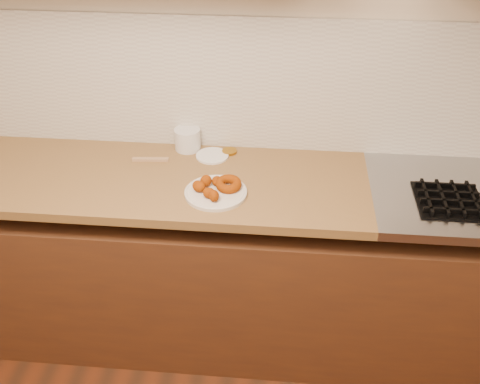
# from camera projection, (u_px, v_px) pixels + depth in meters

# --- Properties ---
(wall_back) EXTENTS (4.00, 0.02, 2.70)m
(wall_back) POSITION_uv_depth(u_px,v_px,m) (256.00, 51.00, 2.36)
(wall_back) COLOR #C4B192
(wall_back) RESTS_ON ground
(base_cabinet) EXTENTS (3.60, 0.60, 0.77)m
(base_cabinet) POSITION_uv_depth(u_px,v_px,m) (248.00, 273.00, 2.63)
(base_cabinet) COLOR #502B15
(base_cabinet) RESTS_ON floor
(butcher_block) EXTENTS (2.30, 0.62, 0.04)m
(butcher_block) POSITION_uv_depth(u_px,v_px,m) (99.00, 177.00, 2.41)
(butcher_block) COLOR olive
(butcher_block) RESTS_ON base_cabinet
(backsplash) EXTENTS (3.60, 0.02, 0.60)m
(backsplash) POSITION_uv_depth(u_px,v_px,m) (256.00, 86.00, 2.43)
(backsplash) COLOR beige
(backsplash) RESTS_ON wall_back
(donut_plate) EXTENTS (0.25, 0.25, 0.01)m
(donut_plate) POSITION_uv_depth(u_px,v_px,m) (216.00, 193.00, 2.26)
(donut_plate) COLOR beige
(donut_plate) RESTS_ON butcher_block
(ring_donut) EXTENTS (0.13, 0.13, 0.05)m
(ring_donut) POSITION_uv_depth(u_px,v_px,m) (228.00, 184.00, 2.27)
(ring_donut) COLOR #873B03
(ring_donut) RESTS_ON donut_plate
(fried_dough_chunks) EXTENTS (0.13, 0.18, 0.05)m
(fried_dough_chunks) POSITION_uv_depth(u_px,v_px,m) (208.00, 187.00, 2.25)
(fried_dough_chunks) COLOR #873B03
(fried_dough_chunks) RESTS_ON donut_plate
(plastic_tub) EXTENTS (0.15, 0.15, 0.10)m
(plastic_tub) POSITION_uv_depth(u_px,v_px,m) (188.00, 139.00, 2.55)
(plastic_tub) COLOR silver
(plastic_tub) RESTS_ON butcher_block
(tub_lid) EXTENTS (0.18, 0.18, 0.01)m
(tub_lid) POSITION_uv_depth(u_px,v_px,m) (212.00, 156.00, 2.52)
(tub_lid) COLOR white
(tub_lid) RESTS_ON butcher_block
(brass_jar_lid) EXTENTS (0.07, 0.07, 0.01)m
(brass_jar_lid) POSITION_uv_depth(u_px,v_px,m) (229.00, 151.00, 2.55)
(brass_jar_lid) COLOR #9F701B
(brass_jar_lid) RESTS_ON butcher_block
(wooden_utensil) EXTENTS (0.16, 0.03, 0.01)m
(wooden_utensil) POSITION_uv_depth(u_px,v_px,m) (150.00, 159.00, 2.49)
(wooden_utensil) COLOR #A47F58
(wooden_utensil) RESTS_ON butcher_block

